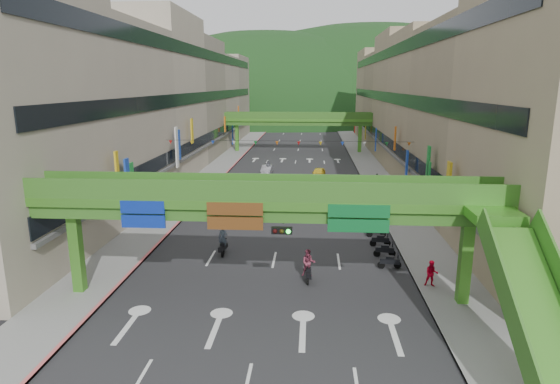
% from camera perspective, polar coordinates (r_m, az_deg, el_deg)
% --- Properties ---
extents(ground, '(320.00, 320.00, 0.00)m').
position_cam_1_polar(ground, '(22.40, -3.33, -19.50)').
color(ground, black).
rests_on(ground, ground).
extents(road_slab, '(18.00, 140.00, 0.02)m').
position_cam_1_polar(road_slab, '(69.81, 1.79, 3.15)').
color(road_slab, '#28282B').
rests_on(road_slab, ground).
extents(sidewalk_left, '(4.00, 140.00, 0.15)m').
position_cam_1_polar(sidewalk_left, '(71.05, -7.12, 3.28)').
color(sidewalk_left, gray).
rests_on(sidewalk_left, ground).
extents(sidewalk_right, '(4.00, 140.00, 0.15)m').
position_cam_1_polar(sidewalk_right, '(70.26, 10.80, 3.04)').
color(sidewalk_right, gray).
rests_on(sidewalk_right, ground).
extents(curb_left, '(0.20, 140.00, 0.18)m').
position_cam_1_polar(curb_left, '(70.71, -5.61, 3.28)').
color(curb_left, '#CC5959').
rests_on(curb_left, ground).
extents(curb_right, '(0.20, 140.00, 0.18)m').
position_cam_1_polar(curb_right, '(70.06, 9.26, 3.08)').
color(curb_right, gray).
rests_on(curb_right, ground).
extents(building_row_left, '(12.80, 95.00, 19.00)m').
position_cam_1_polar(building_row_left, '(72.03, -13.65, 10.66)').
color(building_row_left, '#9E937F').
rests_on(building_row_left, ground).
extents(building_row_right, '(12.80, 95.00, 19.00)m').
position_cam_1_polar(building_row_right, '(70.70, 17.63, 10.38)').
color(building_row_right, gray).
rests_on(building_row_right, ground).
extents(overpass_near, '(28.00, 12.27, 7.10)m').
position_cam_1_polar(overpass_near, '(25.10, 0.16, -2.75)').
color(overpass_near, '#4C9E2D').
rests_on(overpass_near, ground).
extents(overpass_far, '(28.00, 2.20, 7.10)m').
position_cam_1_polar(overpass_far, '(84.01, 2.21, 8.54)').
color(overpass_far, '#4C9E2D').
rests_on(overpass_far, ground).
extents(hill_left, '(168.00, 140.00, 112.00)m').
position_cam_1_polar(hill_left, '(179.97, -1.71, 9.24)').
color(hill_left, '#1C4419').
rests_on(hill_left, ground).
extents(hill_right, '(208.00, 176.00, 128.00)m').
position_cam_1_polar(hill_right, '(200.35, 10.49, 9.43)').
color(hill_right, '#1C4419').
rests_on(hill_right, ground).
extents(bunting_string, '(26.00, 0.36, 0.47)m').
position_cam_1_polar(bunting_string, '(49.16, 0.96, 5.96)').
color(bunting_string, black).
rests_on(bunting_string, ground).
extents(scooter_rider_near, '(0.71, 1.60, 2.15)m').
position_cam_1_polar(scooter_rider_near, '(33.99, -6.98, -5.96)').
color(scooter_rider_near, black).
rests_on(scooter_rider_near, ground).
extents(scooter_rider_mid, '(0.86, 1.60, 2.08)m').
position_cam_1_polar(scooter_rider_mid, '(29.40, 3.49, -8.87)').
color(scooter_rider_mid, black).
rests_on(scooter_rider_mid, ground).
extents(scooter_rider_left, '(0.97, 1.60, 1.93)m').
position_cam_1_polar(scooter_rider_left, '(43.23, -9.62, -1.98)').
color(scooter_rider_left, gray).
rests_on(scooter_rider_left, ground).
extents(scooter_rider_far, '(0.83, 1.60, 1.95)m').
position_cam_1_polar(scooter_rider_far, '(63.29, -1.42, 3.00)').
color(scooter_rider_far, maroon).
rests_on(scooter_rider_far, ground).
extents(parked_scooter_row, '(1.60, 11.58, 1.08)m').
position_cam_1_polar(parked_scooter_row, '(37.39, 11.90, -5.17)').
color(parked_scooter_row, black).
rests_on(parked_scooter_row, ground).
extents(car_silver, '(1.52, 3.86, 1.25)m').
position_cam_1_polar(car_silver, '(63.72, -1.60, 2.75)').
color(car_silver, '#9F9FA6').
rests_on(car_silver, ground).
extents(car_yellow, '(2.12, 4.14, 1.35)m').
position_cam_1_polar(car_yellow, '(61.02, 4.71, 2.30)').
color(car_yellow, yellow).
rests_on(car_yellow, ground).
extents(pedestrian_red, '(0.85, 0.70, 1.61)m').
position_cam_1_polar(pedestrian_red, '(29.89, 17.98, -9.70)').
color(pedestrian_red, red).
rests_on(pedestrian_red, ground).
extents(pedestrian_dark, '(1.03, 0.85, 1.65)m').
position_cam_1_polar(pedestrian_dark, '(55.99, 11.71, 1.24)').
color(pedestrian_dark, black).
rests_on(pedestrian_dark, ground).
extents(pedestrian_blue, '(0.81, 0.55, 1.66)m').
position_cam_1_polar(pedestrian_blue, '(53.81, 11.61, 0.78)').
color(pedestrian_blue, '#32475A').
rests_on(pedestrian_blue, ground).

